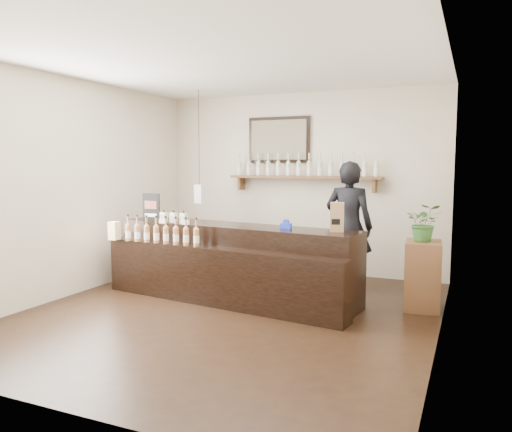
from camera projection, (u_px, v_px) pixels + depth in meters
The scene contains 10 objects.
ground at pixel (229, 313), 5.71m from camera, with size 5.00×5.00×0.00m, color black.
room_shell at pixel (228, 164), 5.53m from camera, with size 5.00×5.00×5.00m.
back_wall_decor at pixel (289, 161), 7.74m from camera, with size 2.66×0.96×1.69m.
counter at pixel (229, 264), 6.30m from camera, with size 3.37×1.30×1.08m.
promo_sign at pixel (151, 207), 6.77m from camera, with size 0.27×0.03×0.38m.
paper_bag at pixel (337, 217), 5.71m from camera, with size 0.18×0.15×0.34m.
tape_dispenser at pixel (286, 225), 6.00m from camera, with size 0.14×0.06×0.11m.
side_cabinet at pixel (423, 275), 5.87m from camera, with size 0.44×0.58×0.80m.
potted_plant at pixel (424, 223), 5.80m from camera, with size 0.40×0.34×0.44m, color #306528.
shopkeeper at pixel (349, 218), 6.62m from camera, with size 0.72×0.47×1.97m, color black.
Camera 1 is at (2.51, -4.97, 1.71)m, focal length 35.00 mm.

